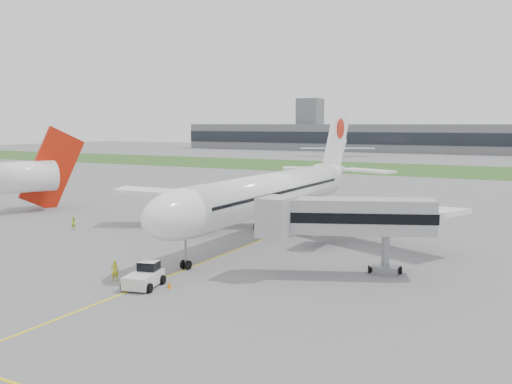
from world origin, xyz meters
The scene contains 14 objects.
ground centered at (0.00, 0.00, 0.00)m, with size 600.00×600.00×0.00m, color gray.
apron_markings centered at (0.00, -5.00, 0.00)m, with size 70.00×70.00×0.04m, color yellow, non-canonical shape.
grass_strip centered at (0.00, 120.00, 0.01)m, with size 600.00×50.00×0.02m, color #34501E.
terminal_building centered at (0.00, 229.87, 7.00)m, with size 320.00×22.30×14.00m.
control_tower centered at (-90.00, 232.00, 0.00)m, with size 12.00×12.00×56.00m, color slate, non-canonical shape.
airliner centered at (0.00, 4.87, 5.66)m, with size 48.13×53.95×17.88m.
pushback_tug centered at (0.26, -21.61, 0.95)m, with size 3.46×4.46×2.07m.
jet_bridge centered at (14.15, -9.68, 5.53)m, with size 15.50×10.07×7.48m.
safety_cone_left centered at (-0.50, -19.20, 0.27)m, with size 0.39×0.39×0.54m, color orange.
safety_cone_right centered at (2.48, -21.07, 0.30)m, with size 0.44×0.44×0.61m, color orange.
ground_crew_near centered at (-3.32, -21.49, 0.96)m, with size 0.70×0.46×1.92m, color gold.
ground_crew_far centered at (-25.64, -4.61, 0.87)m, with size 0.84×0.66×1.74m, color #C2F729.
neighbor_aircraft centered at (-44.35, 3.36, 5.83)m, with size 8.83×18.11×14.71m.
distant_aircraft_left centered at (-54.13, 177.32, 0.00)m, with size 32.14×28.36×12.29m, color white, non-canonical shape.
Camera 1 is at (31.90, -60.22, 14.28)m, focal length 40.00 mm.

